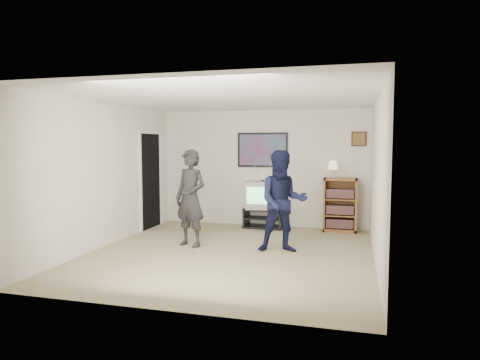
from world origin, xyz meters
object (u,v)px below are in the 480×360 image
at_px(media_stand, 264,218).
at_px(person_short, 283,201).
at_px(crt_television, 263,195).
at_px(bookshelf, 340,205).
at_px(person_tall, 190,198).

height_order(media_stand, person_short, person_short).
distance_m(crt_television, person_short, 2.06).
bearing_deg(bookshelf, person_tall, -141.45).
bearing_deg(crt_television, media_stand, -8.03).
height_order(crt_television, bookshelf, bookshelf).
bearing_deg(crt_television, bookshelf, -6.24).
relative_size(crt_television, bookshelf, 0.62).
distance_m(media_stand, person_tall, 2.21).
relative_size(media_stand, crt_television, 1.26).
height_order(media_stand, crt_television, crt_television).
bearing_deg(crt_television, person_tall, -122.37).
height_order(media_stand, person_tall, person_tall).
distance_m(bookshelf, person_short, 2.16).
relative_size(crt_television, person_short, 0.40).
height_order(bookshelf, person_tall, person_tall).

